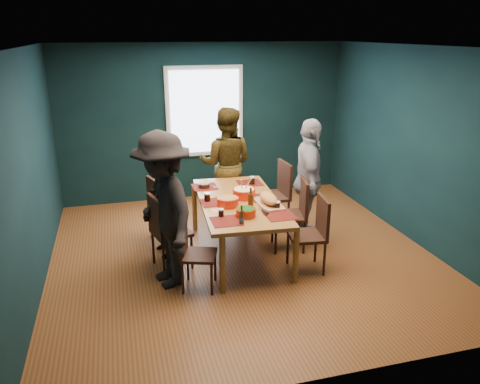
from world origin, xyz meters
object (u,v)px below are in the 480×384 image
at_px(person_near_left, 164,211).
at_px(bowl_salad, 228,201).
at_px(person_right, 309,181).
at_px(cutting_board, 268,200).
at_px(chair_left_near, 192,249).
at_px(person_back, 226,164).
at_px(chair_right_far, 278,190).
at_px(chair_left_far, 161,204).
at_px(chair_right_near, 314,229).
at_px(chair_right_mid, 296,209).
at_px(bowl_dumpling, 244,193).
at_px(person_far_left, 164,196).
at_px(bowl_herbs, 246,212).
at_px(dining_table, 239,205).
at_px(chair_left_mid, 164,227).

xyz_separation_m(person_near_left, bowl_salad, (0.84, 0.36, -0.09)).
height_order(person_right, cutting_board, person_right).
bearing_deg(cutting_board, chair_left_near, -158.01).
bearing_deg(person_back, person_near_left, 79.84).
xyz_separation_m(chair_right_far, person_near_left, (-1.84, -1.26, 0.33)).
distance_m(chair_left_far, chair_right_near, 2.23).
xyz_separation_m(chair_right_mid, person_near_left, (-1.82, -0.49, 0.35)).
relative_size(chair_right_near, person_right, 0.55).
bearing_deg(chair_right_mid, bowl_dumpling, -176.61).
relative_size(chair_left_near, person_far_left, 0.52).
bearing_deg(person_right, bowl_herbs, 140.59).
bearing_deg(bowl_salad, bowl_herbs, -72.81).
height_order(dining_table, chair_right_near, chair_right_near).
distance_m(chair_right_mid, person_far_left, 1.78).
height_order(person_far_left, bowl_salad, person_far_left).
bearing_deg(bowl_dumpling, chair_right_far, 42.87).
height_order(chair_left_far, person_back, person_back).
relative_size(dining_table, chair_left_mid, 2.15).
distance_m(person_far_left, bowl_herbs, 1.21).
bearing_deg(person_back, chair_left_mid, 74.39).
distance_m(chair_right_far, cutting_board, 1.13).
relative_size(chair_right_mid, person_far_left, 0.60).
xyz_separation_m(person_back, person_near_left, (-1.18, -1.84, 0.03)).
distance_m(person_far_left, bowl_salad, 0.87).
bearing_deg(person_back, bowl_herbs, 106.09).
xyz_separation_m(chair_left_far, person_back, (1.10, 0.59, 0.35)).
distance_m(chair_left_far, chair_right_far, 1.76).
bearing_deg(chair_right_near, chair_left_near, -171.39).
distance_m(dining_table, bowl_salad, 0.29).
xyz_separation_m(dining_table, cutting_board, (0.32, -0.25, 0.14)).
distance_m(chair_right_near, person_near_left, 1.86).
height_order(dining_table, bowl_herbs, bowl_herbs).
bearing_deg(person_far_left, bowl_salad, 48.71).
height_order(person_back, cutting_board, person_back).
relative_size(chair_left_far, person_back, 0.52).
bearing_deg(person_near_left, person_far_left, 160.27).
height_order(chair_right_mid, person_far_left, person_far_left).
distance_m(person_near_left, bowl_herbs, 0.97).
distance_m(chair_right_far, person_back, 0.93).
xyz_separation_m(person_right, bowl_salad, (-1.27, -0.40, -0.05)).
height_order(person_near_left, bowl_salad, person_near_left).
relative_size(chair_left_mid, person_near_left, 0.52).
xyz_separation_m(chair_right_near, bowl_herbs, (-0.85, 0.10, 0.27)).
distance_m(chair_right_near, person_far_left, 1.99).
xyz_separation_m(dining_table, chair_left_far, (-0.96, 0.73, -0.15)).
bearing_deg(cutting_board, bowl_herbs, -142.24).
distance_m(dining_table, chair_left_far, 1.22).
bearing_deg(cutting_board, person_near_left, -169.98).
bearing_deg(chair_right_far, chair_left_mid, -157.57).
relative_size(chair_left_mid, bowl_herbs, 4.05).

